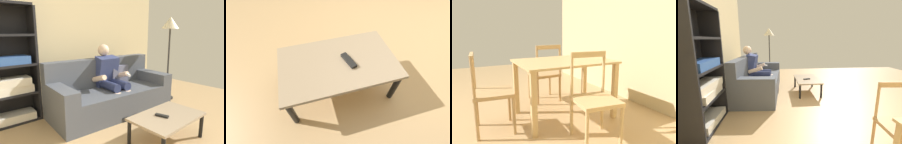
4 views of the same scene
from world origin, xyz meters
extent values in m
plane|color=tan|center=(0.00, 0.00, 0.00)|extent=(8.79, 8.79, 0.00)
cube|color=gray|center=(1.24, 0.43, 0.35)|extent=(0.96, 0.59, 0.03)
cylinder|color=black|center=(0.79, 0.17, 0.17)|extent=(0.05, 0.05, 0.33)
cylinder|color=black|center=(1.68, 0.17, 0.17)|extent=(0.05, 0.05, 0.33)
cylinder|color=black|center=(0.79, 0.68, 0.17)|extent=(0.05, 0.05, 0.33)
cylinder|color=black|center=(1.68, 0.68, 0.17)|extent=(0.05, 0.05, 0.33)
cube|color=black|center=(1.15, 0.45, 0.37)|extent=(0.10, 0.18, 0.02)
camera|label=1|loc=(-0.89, -0.93, 1.44)|focal=31.85mm
camera|label=2|loc=(1.45, 1.20, 1.24)|focal=23.06mm
camera|label=3|loc=(-0.89, 2.25, 1.17)|focal=33.24mm
camera|label=4|loc=(-2.51, 1.24, 1.37)|focal=24.19mm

